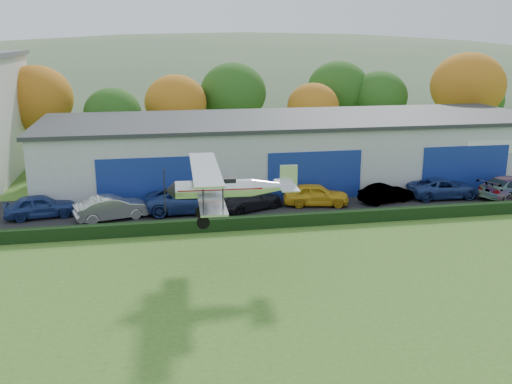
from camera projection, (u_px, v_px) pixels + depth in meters
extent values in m
plane|color=#3A6921|center=(350.00, 366.00, 21.38)|extent=(300.00, 300.00, 0.00)
cube|color=black|center=(291.00, 204.00, 41.84)|extent=(48.00, 9.00, 0.05)
cube|color=black|center=(309.00, 219.00, 37.18)|extent=(46.00, 0.60, 0.80)
cube|color=#B2B7BC|center=(294.00, 151.00, 48.19)|extent=(40.00, 12.00, 5.00)
cube|color=#2D3033|center=(295.00, 119.00, 47.51)|extent=(40.60, 12.60, 0.30)
cube|color=navy|center=(148.00, 183.00, 40.49)|extent=(7.00, 0.12, 3.60)
cube|color=navy|center=(315.00, 176.00, 42.64)|extent=(7.00, 0.12, 3.60)
cube|color=navy|center=(465.00, 169.00, 44.79)|extent=(7.00, 0.12, 3.60)
cylinder|color=#3D2614|center=(41.00, 145.00, 55.88)|extent=(0.36, 0.36, 3.15)
ellipsoid|color=#B06015|center=(36.00, 98.00, 54.72)|extent=(6.84, 6.84, 6.16)
cylinder|color=#3D2614|center=(115.00, 150.00, 55.33)|extent=(0.36, 0.36, 2.45)
ellipsoid|color=#1E4C14|center=(113.00, 113.00, 54.43)|extent=(5.32, 5.32, 4.79)
cylinder|color=#3D2614|center=(177.00, 142.00, 58.26)|extent=(0.36, 0.36, 2.80)
ellipsoid|color=#B06015|center=(176.00, 103.00, 57.23)|extent=(6.08, 6.08, 5.47)
cylinder|color=#3D2614|center=(233.00, 135.00, 61.18)|extent=(0.36, 0.36, 3.15)
ellipsoid|color=#1E4C14|center=(233.00, 93.00, 60.03)|extent=(6.84, 6.84, 6.16)
cylinder|color=#3D2614|center=(312.00, 140.00, 60.81)|extent=(0.36, 0.36, 2.45)
ellipsoid|color=#B06015|center=(313.00, 106.00, 59.91)|extent=(5.32, 5.32, 4.79)
cylinder|color=#3D2614|center=(377.00, 133.00, 64.09)|extent=(0.36, 0.36, 2.80)
ellipsoid|color=#1E4C14|center=(379.00, 96.00, 63.07)|extent=(6.08, 6.08, 5.47)
cylinder|color=#3D2614|center=(463.00, 133.00, 61.64)|extent=(0.36, 0.36, 3.50)
ellipsoid|color=#B06015|center=(468.00, 86.00, 60.36)|extent=(7.60, 7.60, 6.84)
cylinder|color=#3D2614|center=(477.00, 131.00, 66.29)|extent=(0.36, 0.36, 2.45)
ellipsoid|color=#1E4C14|center=(480.00, 100.00, 65.39)|extent=(5.32, 5.32, 4.79)
cylinder|color=#3D2614|center=(337.00, 129.00, 65.23)|extent=(0.36, 0.36, 3.15)
ellipsoid|color=#1E4C14|center=(338.00, 89.00, 64.07)|extent=(6.84, 6.84, 6.16)
ellipsoid|color=#4C6642|center=(246.00, 137.00, 161.81)|extent=(320.00, 196.00, 56.00)
ellipsoid|color=#4C6642|center=(478.00, 111.00, 172.93)|extent=(240.00, 126.00, 36.00)
imported|color=navy|center=(40.00, 206.00, 38.51)|extent=(4.80, 2.58, 1.55)
imported|color=silver|center=(112.00, 208.00, 38.08)|extent=(5.05, 2.93, 1.57)
imported|color=navy|center=(190.00, 200.00, 39.72)|extent=(6.05, 2.83, 1.68)
imported|color=black|center=(249.00, 199.00, 40.24)|extent=(5.42, 3.93, 1.46)
imported|color=gold|center=(316.00, 195.00, 41.26)|extent=(4.87, 2.65, 1.57)
imported|color=gray|center=(386.00, 193.00, 42.04)|extent=(4.24, 2.38, 1.32)
imported|color=navy|center=(444.00, 188.00, 43.23)|extent=(5.29, 2.53, 1.45)
imported|color=gray|center=(510.00, 187.00, 43.32)|extent=(5.92, 4.01, 1.59)
cylinder|color=silver|center=(214.00, 189.00, 29.52)|extent=(3.90, 1.10, 0.91)
cone|color=silver|center=(273.00, 187.00, 29.93)|extent=(2.28, 1.02, 0.91)
cone|color=black|center=(170.00, 190.00, 29.23)|extent=(0.55, 0.94, 0.91)
cube|color=maroon|center=(220.00, 188.00, 29.55)|extent=(4.31, 1.14, 0.06)
cube|color=black|center=(223.00, 180.00, 29.48)|extent=(1.25, 0.67, 0.25)
cube|color=silver|center=(210.00, 195.00, 29.58)|extent=(1.62, 7.37, 0.10)
cube|color=silver|center=(205.00, 169.00, 29.19)|extent=(1.74, 7.78, 0.10)
cylinder|color=black|center=(203.00, 196.00, 26.81)|extent=(0.06, 0.06, 1.32)
cylinder|color=black|center=(223.00, 195.00, 26.93)|extent=(0.06, 0.06, 1.32)
cylinder|color=black|center=(198.00, 170.00, 31.86)|extent=(0.06, 0.06, 1.32)
cylinder|color=black|center=(215.00, 170.00, 31.99)|extent=(0.06, 0.06, 1.32)
cylinder|color=black|center=(206.00, 177.00, 28.95)|extent=(0.07, 0.22, 0.76)
cylinder|color=black|center=(205.00, 174.00, 29.63)|extent=(0.07, 0.22, 0.76)
cylinder|color=black|center=(202.00, 208.00, 29.25)|extent=(0.10, 0.71, 1.25)
cylinder|color=black|center=(202.00, 203.00, 30.08)|extent=(0.10, 0.71, 1.25)
cylinder|color=black|center=(202.00, 217.00, 29.83)|extent=(0.16, 1.93, 0.07)
cylinder|color=black|center=(203.00, 223.00, 28.95)|extent=(0.66, 0.17, 0.65)
cylinder|color=black|center=(201.00, 212.00, 30.70)|extent=(0.66, 0.17, 0.65)
cylinder|color=black|center=(286.00, 191.00, 30.09)|extent=(0.38, 0.08, 0.43)
cube|color=silver|center=(287.00, 185.00, 30.02)|extent=(1.04, 2.68, 0.06)
cube|color=silver|center=(289.00, 176.00, 29.90)|extent=(0.92, 0.10, 1.12)
cube|color=black|center=(165.00, 191.00, 29.19)|extent=(0.07, 0.12, 2.24)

